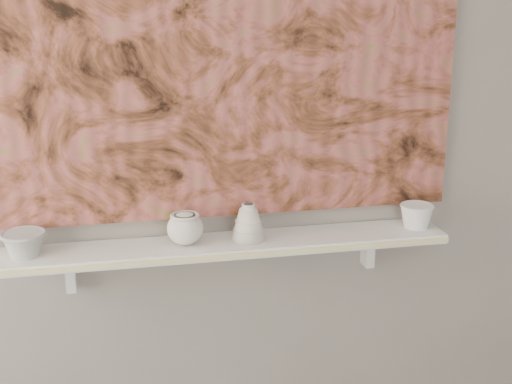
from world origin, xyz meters
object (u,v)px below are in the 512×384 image
object	(u,v)px
shelf	(228,245)
painting	(221,41)
bowl_grey	(24,244)
bowl_white	(416,216)
cup_cream	(185,228)
bell_vessel	(248,222)

from	to	relation	value
shelf	painting	xyz separation A→B (m)	(0.00, 0.08, 0.62)
bowl_grey	bowl_white	distance (m)	1.24
shelf	bowl_white	xyz separation A→B (m)	(0.63, 0.00, 0.05)
painting	cup_cream	bearing A→B (deg)	-149.03
shelf	cup_cream	xyz separation A→B (m)	(-0.13, 0.00, 0.07)
painting	bowl_white	distance (m)	0.85
bowl_grey	bowl_white	world-z (taller)	bowl_white
bowl_white	shelf	bearing A→B (deg)	180.00
cup_cream	shelf	bearing A→B (deg)	0.00
painting	bell_vessel	distance (m)	0.56
cup_cream	painting	bearing A→B (deg)	30.97
bowl_grey	cup_cream	world-z (taller)	cup_cream
cup_cream	bowl_white	world-z (taller)	cup_cream
bowl_grey	bowl_white	size ratio (longest dim) A/B	1.22
painting	bowl_white	bearing A→B (deg)	-7.30
bowl_grey	bell_vessel	distance (m)	0.68
shelf	cup_cream	bearing A→B (deg)	180.00
shelf	bowl_white	world-z (taller)	bowl_white
painting	cup_cream	xyz separation A→B (m)	(-0.13, -0.08, -0.56)
bell_vessel	shelf	bearing A→B (deg)	180.00
bell_vessel	bowl_white	world-z (taller)	bell_vessel
shelf	bowl_grey	distance (m)	0.61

